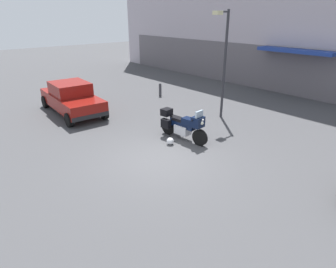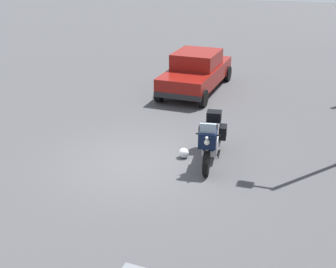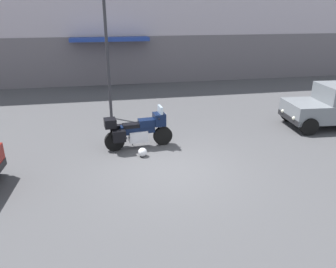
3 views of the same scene
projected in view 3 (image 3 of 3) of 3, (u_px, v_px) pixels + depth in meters
The scene contains 4 objects.
ground_plane at pixel (170, 169), 9.23m from camera, with size 80.00×80.00×0.00m, color #424244.
motorcycle at pixel (138, 130), 10.45m from camera, with size 2.26×0.85×1.36m.
helmet at pixel (143, 152), 9.99m from camera, with size 0.28×0.28×0.28m, color silver.
streetlamp_curbside at pixel (107, 47), 12.38m from camera, with size 0.28×0.94×4.84m.
Camera 3 is at (-1.66, -8.07, 4.29)m, focal length 34.44 mm.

